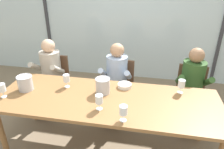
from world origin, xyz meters
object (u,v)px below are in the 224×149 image
Objects in this scene: wine_glass_spare_empty at (182,84)px; chair_center at (190,90)px; ice_bucket_primary at (25,83)px; dining_table at (107,103)px; person_olive_shirt at (193,84)px; wine_glass_center_pour at (99,100)px; person_pale_blue_shirt at (116,77)px; wine_glass_by_right_taster at (66,79)px; person_beige_jumper at (49,72)px; wine_glass_by_left_taster at (2,88)px; chair_left_of_center at (119,83)px; wine_glass_near_bucket at (123,110)px; tasting_bowl at (125,85)px; chair_near_curtain at (55,78)px; ice_bucket_secondary at (103,85)px.

chair_center is at bearing 66.79° from wine_glass_spare_empty.
ice_bucket_primary is at bearing -171.40° from wine_glass_spare_empty.
person_olive_shirt reaches higher than dining_table.
wine_glass_center_pour is at bearing -98.50° from dining_table.
dining_table is at bearing -160.53° from wine_glass_spare_empty.
person_pale_blue_shirt is 1.28m from ice_bucket_primary.
wine_glass_by_right_taster is at bearing 18.97° from ice_bucket_primary.
person_beige_jumper is 0.96m from wine_glass_by_left_taster.
wine_glass_near_bucket reaches higher than chair_left_of_center.
person_olive_shirt is 6.61× the size of tasting_bowl.
person_pale_blue_shirt is 0.48m from tasting_bowl.
wine_glass_near_bucket reaches higher than chair_near_curtain.
ice_bucket_primary is at bearing -91.46° from chair_near_curtain.
wine_glass_center_pour is at bearing -36.95° from person_beige_jumper.
chair_near_curtain is at bearing 137.17° from wine_glass_near_bucket.
dining_table is 15.30× the size of wine_glass_by_right_taster.
wine_glass_center_pour is at bearing -128.87° from chair_center.
wine_glass_spare_empty is at bearing 4.94° from wine_glass_by_right_taster.
tasting_bowl is 1.03× the size of wine_glass_near_bucket.
person_beige_jumper reaches higher than ice_bucket_secondary.
wine_glass_spare_empty is (0.95, 0.18, 0.02)m from ice_bucket_secondary.
ice_bucket_primary is 1.10× the size of wine_glass_by_left_taster.
wine_glass_near_bucket is (0.32, -0.49, 0.02)m from ice_bucket_secondary.
person_beige_jumper is at bearing -169.09° from chair_center.
person_pale_blue_shirt is at bearing -179.34° from person_olive_shirt.
wine_glass_spare_empty is at bearing 13.46° from wine_glass_by_left_taster.
chair_left_of_center is at bearing 88.65° from dining_table.
wine_glass_by_right_taster is (-0.59, -0.70, 0.37)m from chair_left_of_center.
chair_left_of_center is 0.73× the size of person_olive_shirt.
wine_glass_near_bucket is at bearing -16.39° from ice_bucket_primary.
tasting_bowl is (-0.93, -0.55, 0.28)m from chair_center.
wine_glass_near_bucket is at bearing -6.73° from wine_glass_by_left_taster.
chair_left_of_center is at bearing 173.02° from person_olive_shirt.
person_beige_jumper is 0.75m from ice_bucket_primary.
chair_center is 4.97× the size of wine_glass_by_right_taster.
chair_left_of_center is at bearing 39.00° from ice_bucket_primary.
person_olive_shirt reaches higher than ice_bucket_primary.
chair_center is 0.71m from wine_glass_spare_empty.
wine_glass_spare_empty is (1.95, -0.56, 0.37)m from chair_near_curtain.
chair_left_of_center is at bearing 87.24° from wine_glass_center_pour.
person_pale_blue_shirt is at bearing -10.17° from chair_near_curtain.
person_olive_shirt is at bearing 4.71° from person_beige_jumper.
chair_center reaches higher than dining_table.
person_olive_shirt is (-0.01, -0.12, 0.17)m from chair_center.
person_beige_jumper is at bearing -179.34° from person_olive_shirt.
wine_glass_near_bucket is 1.00× the size of wine_glass_center_pour.
person_pale_blue_shirt reaches higher than chair_near_curtain.
chair_left_of_center is 1.42m from ice_bucket_primary.
wine_glass_center_pour is (-0.28, 0.15, -0.00)m from wine_glass_near_bucket.
wine_glass_spare_empty is (-0.24, -0.55, 0.37)m from chair_center.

